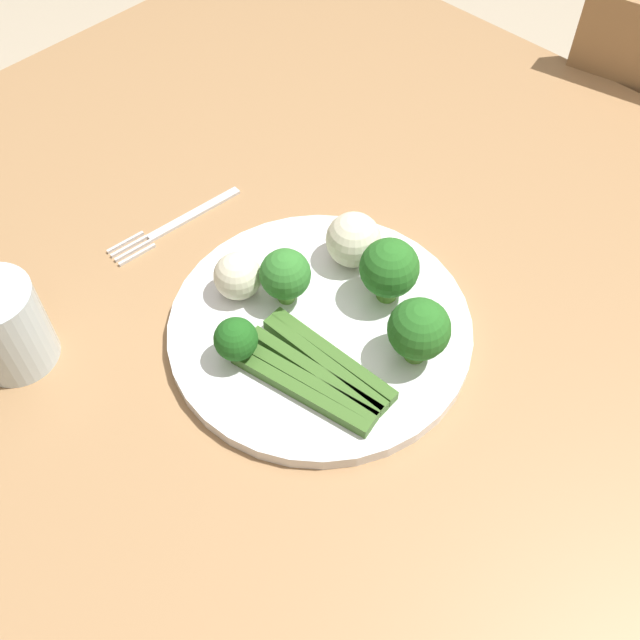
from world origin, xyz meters
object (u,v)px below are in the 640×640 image
(dining_table, at_px, (398,386))
(fork, at_px, (175,224))
(broccoli_right, at_px, (236,340))
(cauliflower_near_fork, at_px, (238,276))
(plate, at_px, (320,328))
(water_glass, at_px, (5,326))
(broccoli_near_center, at_px, (389,269))
(broccoli_outer_edge, at_px, (419,330))
(asparagus_bundle, at_px, (316,373))
(broccoli_back, at_px, (285,275))
(cauliflower_left, at_px, (353,240))

(dining_table, height_order, fork, fork)
(broccoli_right, bearing_deg, cauliflower_near_fork, -43.16)
(plate, distance_m, water_glass, 0.29)
(plate, relative_size, water_glass, 3.23)
(plate, xyz_separation_m, broccoli_near_center, (-0.02, -0.07, 0.05))
(dining_table, distance_m, plate, 0.14)
(broccoli_outer_edge, distance_m, fork, 0.32)
(broccoli_right, relative_size, fork, 0.30)
(dining_table, distance_m, asparagus_bundle, 0.16)
(plate, bearing_deg, dining_table, -137.78)
(asparagus_bundle, height_order, broccoli_outer_edge, broccoli_outer_edge)
(broccoli_back, bearing_deg, cauliflower_left, -97.82)
(dining_table, distance_m, cauliflower_left, 0.17)
(broccoli_right, bearing_deg, fork, -22.04)
(cauliflower_near_fork, height_order, cauliflower_left, cauliflower_left)
(broccoli_right, xyz_separation_m, water_glass, (0.16, 0.14, 0.00))
(dining_table, bearing_deg, broccoli_outer_edge, 139.80)
(broccoli_near_center, height_order, water_glass, water_glass)
(cauliflower_left, bearing_deg, broccoli_outer_edge, 158.11)
(cauliflower_left, bearing_deg, plate, 112.08)
(dining_table, bearing_deg, broccoli_near_center, -18.93)
(cauliflower_near_fork, bearing_deg, broccoli_right, 136.84)
(dining_table, distance_m, water_glass, 0.40)
(dining_table, xyz_separation_m, asparagus_bundle, (0.02, 0.10, 0.12))
(asparagus_bundle, distance_m, broccoli_right, 0.08)
(plate, xyz_separation_m, broccoli_right, (0.03, 0.08, 0.04))
(asparagus_bundle, bearing_deg, broccoli_near_center, -88.91)
(asparagus_bundle, bearing_deg, cauliflower_near_fork, -15.42)
(plate, xyz_separation_m, cauliflower_near_fork, (0.09, 0.03, 0.03))
(dining_table, distance_m, broccoli_near_center, 0.16)
(dining_table, bearing_deg, asparagus_bundle, 77.34)
(broccoli_back, height_order, water_glass, water_glass)
(broccoli_outer_edge, bearing_deg, broccoli_near_center, -28.82)
(broccoli_outer_edge, bearing_deg, plate, 20.59)
(plate, bearing_deg, broccoli_outer_edge, -159.41)
(broccoli_near_center, bearing_deg, fork, 17.45)
(broccoli_outer_edge, distance_m, cauliflower_left, 0.14)
(broccoli_near_center, bearing_deg, broccoli_right, 71.57)
(broccoli_near_center, relative_size, broccoli_right, 1.42)
(cauliflower_near_fork, bearing_deg, cauliflower_left, -114.76)
(plate, bearing_deg, fork, 1.37)
(cauliflower_near_fork, bearing_deg, water_glass, 61.64)
(dining_table, distance_m, cauliflower_near_fork, 0.22)
(dining_table, height_order, asparagus_bundle, asparagus_bundle)
(broccoli_back, bearing_deg, broccoli_outer_edge, -165.77)
(asparagus_bundle, xyz_separation_m, fork, (0.26, -0.04, -0.02))
(broccoli_near_center, height_order, broccoli_back, broccoli_near_center)
(dining_table, xyz_separation_m, water_glass, (0.25, 0.28, 0.14))
(fork, bearing_deg, water_glass, 13.18)
(dining_table, relative_size, broccoli_back, 21.99)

